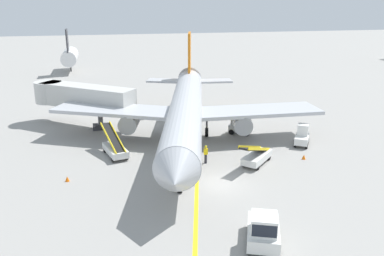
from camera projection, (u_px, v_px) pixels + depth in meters
The scene contains 15 objects.
ground_plane at pixel (219, 184), 32.79m from camera, with size 300.00×300.00×0.00m, color gray.
taxi_line_yellow at pixel (198, 161), 37.32m from camera, with size 0.30×80.00×0.01m, color yellow.
airliner at pixel (186, 109), 41.74m from camera, with size 27.91×34.92×10.10m.
jet_bridge at pixel (77, 96), 46.94m from camera, with size 11.60×9.86×4.85m.
pushback_tug at pixel (263, 230), 24.38m from camera, with size 3.09×4.05×2.20m.
baggage_tug_near_wing at pixel (302, 136), 41.30m from camera, with size 2.38×2.72×2.10m.
baggage_tug_by_cargo_door at pixel (239, 126), 44.74m from camera, with size 2.72×2.38×2.10m.
belt_loader_forward_hold at pixel (256, 156), 36.53m from camera, with size 4.38×4.46×2.59m.
belt_loader_aft_hold at pixel (115, 148), 38.50m from camera, with size 2.46×5.16×2.59m.
ground_crew_marshaller at pixel (206, 154), 36.64m from camera, with size 0.36×0.24×1.70m.
safety_cone_nose_left at pixel (168, 169), 35.08m from camera, with size 0.36×0.36×0.44m, color orange.
safety_cone_nose_right at pixel (304, 157), 37.77m from camera, with size 0.36×0.36×0.44m, color orange.
safety_cone_wingtip_left at pixel (67, 179), 33.17m from camera, with size 0.36×0.36×0.44m, color orange.
safety_cone_wingtip_right at pixel (178, 182), 32.57m from camera, with size 0.36×0.36×0.44m, color orange.
distant_aircraft_far_left at pixel (70, 56), 82.65m from camera, with size 3.00×10.10×8.80m.
Camera 1 is at (-8.68, -28.70, 14.20)m, focal length 38.05 mm.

